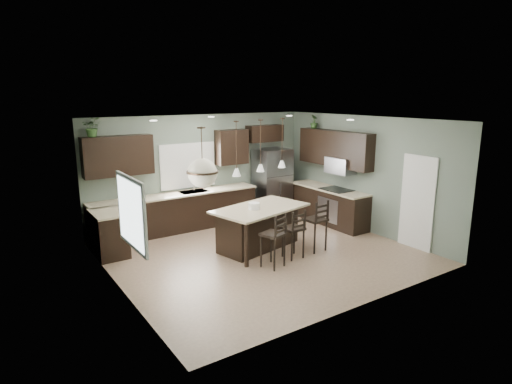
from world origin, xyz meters
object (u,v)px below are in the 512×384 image
object	(u,v)px
refrigerator	(272,182)
serving_dish	(254,206)
bar_stool_center	(293,234)
plant_back_left	(92,127)
bar_stool_left	(273,240)
kitchen_island	(260,228)
bar_stool_right	(315,225)

from	to	relation	value
refrigerator	serving_dish	bearing A→B (deg)	-133.76
bar_stool_center	serving_dish	bearing A→B (deg)	119.18
plant_back_left	refrigerator	bearing A→B (deg)	-2.98
refrigerator	bar_stool_left	distance (m)	3.72
serving_dish	bar_stool_left	bearing A→B (deg)	-101.35
bar_stool_left	plant_back_left	distance (m)	4.54
kitchen_island	bar_stool_center	bearing A→B (deg)	-86.52
serving_dish	bar_stool_center	size ratio (longest dim) A/B	0.23
kitchen_island	plant_back_left	distance (m)	4.19
bar_stool_left	bar_stool_right	size ratio (longest dim) A/B	0.97
plant_back_left	serving_dish	bearing A→B (deg)	-41.31
serving_dish	bar_stool_center	world-z (taller)	serving_dish
kitchen_island	plant_back_left	world-z (taller)	plant_back_left
bar_stool_center	plant_back_left	distance (m)	4.82
serving_dish	bar_stool_center	bearing A→B (deg)	-60.79
bar_stool_center	plant_back_left	bearing A→B (deg)	134.69
bar_stool_left	bar_stool_right	xyz separation A→B (m)	(1.29, 0.24, 0.02)
kitchen_island	bar_stool_left	xyz separation A→B (m)	(-0.38, -0.99, 0.08)
refrigerator	bar_stool_left	bearing A→B (deg)	-125.72
serving_dish	bar_stool_left	xyz separation A→B (m)	(-0.19, -0.95, -0.45)
bar_stool_left	bar_stool_center	xyz separation A→B (m)	(0.63, 0.16, -0.03)
bar_stool_left	bar_stool_right	world-z (taller)	bar_stool_right
kitchen_island	bar_stool_right	xyz separation A→B (m)	(0.90, -0.75, 0.10)
serving_dish	bar_stool_right	bearing A→B (deg)	-32.83
bar_stool_center	plant_back_left	xyz separation A→B (m)	(-3.05, 3.08, 2.10)
bar_stool_center	bar_stool_right	xyz separation A→B (m)	(0.66, 0.08, 0.05)
bar_stool_center	bar_stool_right	size ratio (longest dim) A/B	0.92
kitchen_island	bar_stool_right	world-z (taller)	bar_stool_right
kitchen_island	bar_stool_right	bearing A→B (deg)	-52.74
serving_dish	plant_back_left	world-z (taller)	plant_back_left
bar_stool_left	bar_stool_right	distance (m)	1.31
kitchen_island	bar_stool_right	distance (m)	1.18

